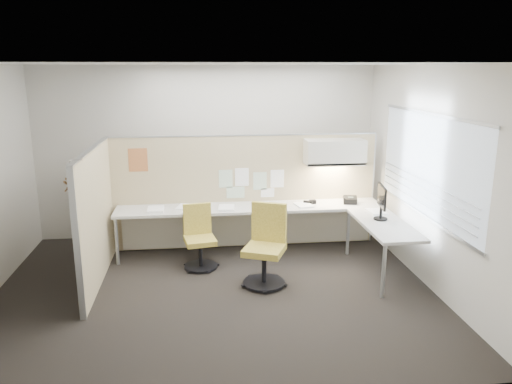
{
  "coord_description": "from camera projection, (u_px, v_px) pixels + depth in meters",
  "views": [
    {
      "loc": [
        -0.17,
        -5.89,
        2.77
      ],
      "look_at": [
        0.63,
        0.8,
        1.07
      ],
      "focal_mm": 35.0,
      "sensor_mm": 36.0,
      "label": 1
    }
  ],
  "objects": [
    {
      "name": "desk",
      "position": [
        274.0,
        217.0,
        7.41
      ],
      "size": [
        4.0,
        2.07,
        0.73
      ],
      "color": "beige",
      "rests_on": "floor"
    },
    {
      "name": "ceiling",
      "position": [
        210.0,
        63.0,
        5.68
      ],
      "size": [
        5.5,
        4.5,
        0.01
      ],
      "primitive_type": "cube",
      "color": "white",
      "rests_on": "wall_back"
    },
    {
      "name": "paper_stack_3",
      "position": [
        262.0,
        205.0,
        7.55
      ],
      "size": [
        0.25,
        0.32,
        0.01
      ],
      "primitive_type": "cube",
      "rotation": [
        0.0,
        0.0,
        -0.07
      ],
      "color": "white",
      "rests_on": "desk"
    },
    {
      "name": "paper_stack_6",
      "position": [
        192.0,
        211.0,
        7.25
      ],
      "size": [
        0.32,
        0.36,
        0.01
      ],
      "primitive_type": "cube",
      "rotation": [
        0.0,
        0.0,
        -0.34
      ],
      "color": "white",
      "rests_on": "desk"
    },
    {
      "name": "chair_left",
      "position": [
        199.0,
        239.0,
        7.02
      ],
      "size": [
        0.47,
        0.49,
        0.88
      ],
      "rotation": [
        0.0,
        0.0,
        0.17
      ],
      "color": "black",
      "rests_on": "floor"
    },
    {
      "name": "overhead_bin",
      "position": [
        335.0,
        152.0,
        7.56
      ],
      "size": [
        0.9,
        0.36,
        0.38
      ],
      "primitive_type": "cube",
      "color": "beige",
      "rests_on": "partition_back"
    },
    {
      "name": "pinned_papers",
      "position": [
        250.0,
        182.0,
        7.7
      ],
      "size": [
        1.01,
        0.0,
        0.47
      ],
      "color": "#8CBF8C",
      "rests_on": "partition_back"
    },
    {
      "name": "wall_back",
      "position": [
        208.0,
        152.0,
        8.19
      ],
      "size": [
        5.5,
        0.02,
        2.8
      ],
      "primitive_type": "cube",
      "color": "beige",
      "rests_on": "ground"
    },
    {
      "name": "paper_stack_4",
      "position": [
        304.0,
        205.0,
        7.53
      ],
      "size": [
        0.28,
        0.33,
        0.02
      ],
      "primitive_type": "cube",
      "rotation": [
        0.0,
        0.0,
        0.17
      ],
      "color": "white",
      "rests_on": "desk"
    },
    {
      "name": "stapler",
      "position": [
        308.0,
        202.0,
        7.61
      ],
      "size": [
        0.14,
        0.09,
        0.05
      ],
      "primitive_type": "cube",
      "rotation": [
        0.0,
        0.0,
        -0.42
      ],
      "color": "black",
      "rests_on": "desk"
    },
    {
      "name": "partition_left",
      "position": [
        96.0,
        217.0,
        6.46
      ],
      "size": [
        0.06,
        2.2,
        1.75
      ],
      "primitive_type": "cube",
      "color": "tan",
      "rests_on": "floor"
    },
    {
      "name": "task_light_strip",
      "position": [
        334.0,
        166.0,
        7.61
      ],
      "size": [
        0.6,
        0.06,
        0.02
      ],
      "primitive_type": "cube",
      "color": "#FFEABF",
      "rests_on": "overhead_bin"
    },
    {
      "name": "monitor",
      "position": [
        382.0,
        200.0,
        6.77
      ],
      "size": [
        0.19,
        0.45,
        0.48
      ],
      "rotation": [
        0.0,
        0.0,
        1.41
      ],
      "color": "black",
      "rests_on": "desk"
    },
    {
      "name": "poster",
      "position": [
        138.0,
        160.0,
        7.41
      ],
      "size": [
        0.28,
        0.0,
        0.35
      ],
      "primitive_type": "cube",
      "color": "orange",
      "rests_on": "partition_back"
    },
    {
      "name": "phone",
      "position": [
        350.0,
        200.0,
        7.64
      ],
      "size": [
        0.25,
        0.23,
        0.12
      ],
      "rotation": [
        0.0,
        0.0,
        -0.23
      ],
      "color": "black",
      "rests_on": "desk"
    },
    {
      "name": "paper_stack_1",
      "position": [
        186.0,
        207.0,
        7.42
      ],
      "size": [
        0.3,
        0.35,
        0.02
      ],
      "primitive_type": "cube",
      "rotation": [
        0.0,
        0.0,
        -0.24
      ],
      "color": "white",
      "rests_on": "desk"
    },
    {
      "name": "paper_stack_5",
      "position": [
        377.0,
        211.0,
        7.19
      ],
      "size": [
        0.25,
        0.31,
        0.02
      ],
      "primitive_type": "cube",
      "rotation": [
        0.0,
        0.0,
        0.07
      ],
      "color": "white",
      "rests_on": "desk"
    },
    {
      "name": "coat_hook",
      "position": [
        71.0,
        191.0,
        5.54
      ],
      "size": [
        0.18,
        0.42,
        1.28
      ],
      "color": "silver",
      "rests_on": "partition_left"
    },
    {
      "name": "wall_right",
      "position": [
        429.0,
        177.0,
        6.34
      ],
      "size": [
        0.02,
        4.5,
        2.8
      ],
      "primitive_type": "cube",
      "color": "beige",
      "rests_on": "ground"
    },
    {
      "name": "chair_right",
      "position": [
        266.0,
        248.0,
        6.46
      ],
      "size": [
        0.64,
        0.65,
        1.04
      ],
      "rotation": [
        0.0,
        0.0,
        -0.41
      ],
      "color": "black",
      "rests_on": "floor"
    },
    {
      "name": "floor",
      "position": [
        215.0,
        290.0,
        6.37
      ],
      "size": [
        5.5,
        4.5,
        0.01
      ],
      "primitive_type": "cube",
      "color": "black",
      "rests_on": "ground"
    },
    {
      "name": "paper_stack_0",
      "position": [
        156.0,
        209.0,
        7.26
      ],
      "size": [
        0.23,
        0.3,
        0.04
      ],
      "primitive_type": "cube",
      "rotation": [
        0.0,
        0.0,
        0.01
      ],
      "color": "white",
      "rests_on": "desk"
    },
    {
      "name": "partition_back",
      "position": [
        245.0,
        192.0,
        7.76
      ],
      "size": [
        4.1,
        0.06,
        1.75
      ],
      "primitive_type": "cube",
      "color": "tan",
      "rests_on": "floor"
    },
    {
      "name": "paper_stack_2",
      "position": [
        226.0,
        208.0,
        7.34
      ],
      "size": [
        0.26,
        0.32,
        0.03
      ],
      "primitive_type": "cube",
      "rotation": [
        0.0,
        0.0,
        -0.09
      ],
      "color": "white",
      "rests_on": "desk"
    },
    {
      "name": "tape_dispenser",
      "position": [
        313.0,
        202.0,
        7.62
      ],
      "size": [
        0.11,
        0.07,
        0.06
      ],
      "primitive_type": "cube",
      "rotation": [
        0.0,
        0.0,
        0.12
      ],
      "color": "black",
      "rests_on": "desk"
    },
    {
      "name": "window_pane",
      "position": [
        428.0,
        166.0,
        6.3
      ],
      "size": [
        0.01,
        2.8,
        1.3
      ],
      "primitive_type": "cube",
      "color": "#9CA8B6",
      "rests_on": "wall_right"
    },
    {
      "name": "wall_front",
      "position": [
        222.0,
        249.0,
        3.86
      ],
      "size": [
        5.5,
        0.02,
        2.8
      ],
      "primitive_type": "cube",
      "color": "beige",
      "rests_on": "ground"
    }
  ]
}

